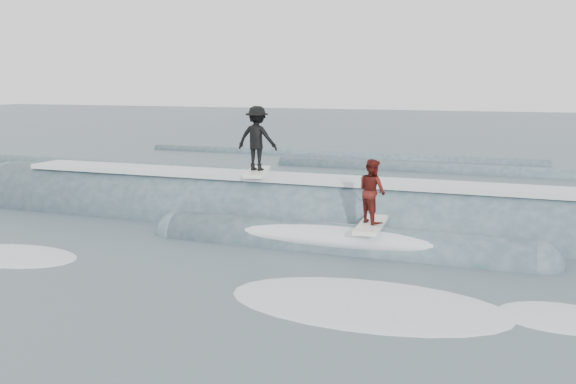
% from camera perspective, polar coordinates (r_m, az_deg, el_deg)
% --- Properties ---
extents(ground, '(160.00, 160.00, 0.00)m').
position_cam_1_polar(ground, '(13.28, -7.31, -7.98)').
color(ground, '#3A4A55').
rests_on(ground, ground).
extents(breaking_wave, '(23.28, 4.11, 2.66)m').
position_cam_1_polar(breaking_wave, '(18.05, 1.47, -3.01)').
color(breaking_wave, '#324B55').
rests_on(breaking_wave, ground).
extents(surfer_black, '(1.20, 2.07, 1.95)m').
position_cam_1_polar(surfer_black, '(18.49, -2.76, 4.59)').
color(surfer_black, white).
rests_on(surfer_black, ground).
extents(surfer_red, '(0.94, 2.04, 1.63)m').
position_cam_1_polar(surfer_red, '(15.32, 7.47, -0.34)').
color(surfer_red, white).
rests_on(surfer_red, ground).
extents(whitewater, '(17.34, 3.10, 0.10)m').
position_cam_1_polar(whitewater, '(13.14, -4.89, -8.14)').
color(whitewater, white).
rests_on(whitewater, ground).
extents(far_swells, '(37.99, 8.65, 0.80)m').
position_cam_1_polar(far_swells, '(30.13, 5.23, 2.08)').
color(far_swells, '#324B55').
rests_on(far_swells, ground).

